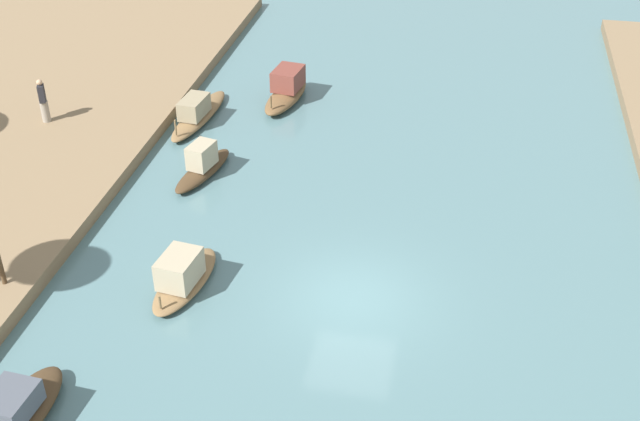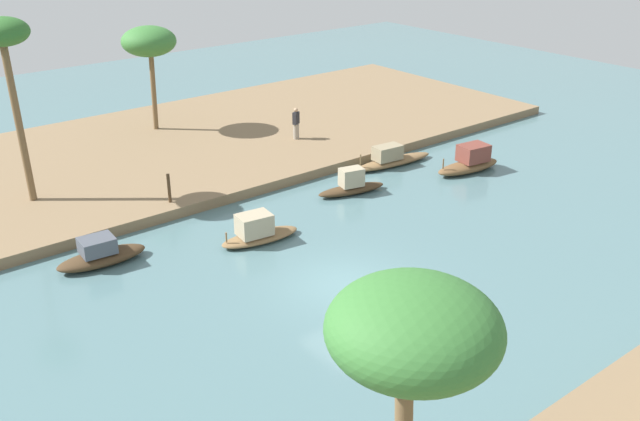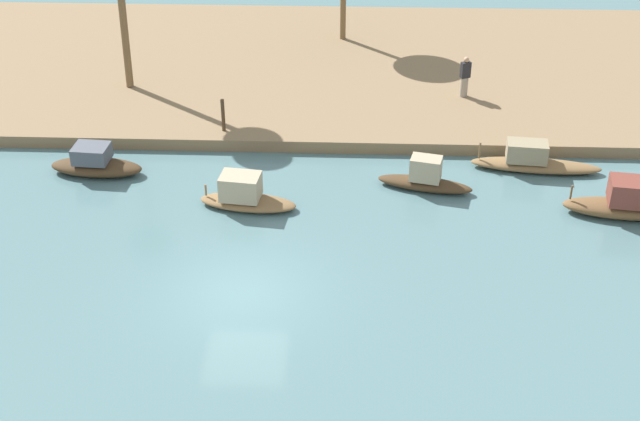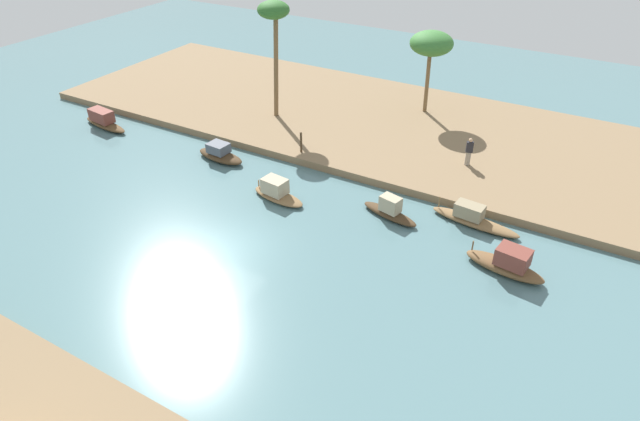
% 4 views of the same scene
% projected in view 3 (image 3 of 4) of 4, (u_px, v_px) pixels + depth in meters
% --- Properties ---
extents(river_water, '(80.03, 80.03, 0.00)m').
position_uv_depth(river_water, '(242.00, 293.00, 25.87)').
color(river_water, slate).
rests_on(river_water, ground).
extents(riverbank_left, '(47.01, 15.44, 0.48)m').
position_uv_depth(riverbank_left, '(284.00, 67.00, 39.74)').
color(riverbank_left, '#846B4C').
rests_on(riverbank_left, ground).
extents(sampan_midstream, '(3.45, 1.49, 1.11)m').
position_uv_depth(sampan_midstream, '(95.00, 164.00, 31.75)').
color(sampan_midstream, '#47331E').
rests_on(sampan_midstream, river_water).
extents(sampan_foreground, '(3.47, 1.59, 1.24)m').
position_uv_depth(sampan_foreground, '(425.00, 179.00, 30.79)').
color(sampan_foreground, '#47331E').
rests_on(sampan_foreground, river_water).
extents(sampan_downstream_large, '(3.83, 1.63, 1.37)m').
position_uv_depth(sampan_downstream_large, '(624.00, 203.00, 29.24)').
color(sampan_downstream_large, brown).
rests_on(sampan_downstream_large, river_water).
extents(sampan_with_tall_canopy, '(3.44, 1.58, 1.21)m').
position_uv_depth(sampan_with_tall_canopy, '(245.00, 195.00, 29.77)').
color(sampan_with_tall_canopy, brown).
rests_on(sampan_with_tall_canopy, river_water).
extents(sampan_open_hull, '(4.78, 1.45, 1.12)m').
position_uv_depth(sampan_open_hull, '(533.00, 161.00, 31.97)').
color(sampan_open_hull, brown).
rests_on(sampan_open_hull, river_water).
extents(person_on_near_bank, '(0.46, 0.41, 1.72)m').
position_uv_depth(person_on_near_bank, '(465.00, 78.00, 36.12)').
color(person_on_near_bank, gray).
rests_on(person_on_near_bank, riverbank_left).
extents(mooring_post, '(0.14, 0.14, 1.30)m').
position_uv_depth(mooring_post, '(223.00, 115.00, 33.50)').
color(mooring_post, '#4C3823').
rests_on(mooring_post, riverbank_left).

